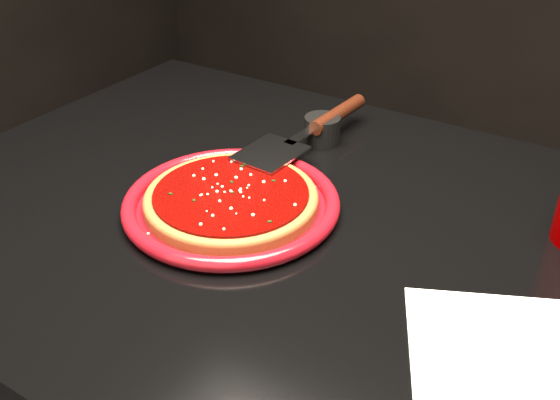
{
  "coord_description": "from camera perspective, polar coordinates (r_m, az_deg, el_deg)",
  "views": [
    {
      "loc": [
        0.32,
        -0.61,
        1.22
      ],
      "look_at": [
        -0.06,
        -0.0,
        0.77
      ],
      "focal_mm": 40.0,
      "sensor_mm": 36.0,
      "label": 1
    }
  ],
  "objects": [
    {
      "name": "napkin_a",
      "position": [
        0.69,
        19.47,
        -13.11
      ],
      "size": [
        0.24,
        0.24,
        0.0
      ],
      "primitive_type": "cube",
      "rotation": [
        0.0,
        0.0,
        0.44
      ],
      "color": "white",
      "rests_on": "table"
    },
    {
      "name": "pizza_sauce",
      "position": [
        0.85,
        -4.5,
        0.51
      ],
      "size": [
        0.27,
        0.27,
        0.01
      ],
      "primitive_type": "cylinder",
      "rotation": [
        0.0,
        0.0,
        0.35
      ],
      "color": "#610200",
      "rests_on": "plate"
    },
    {
      "name": "basil_flecks",
      "position": [
        0.85,
        -4.51,
        0.81
      ],
      "size": [
        0.19,
        0.19,
        0.0
      ],
      "primitive_type": null,
      "color": "black",
      "rests_on": "plate"
    },
    {
      "name": "ramekin",
      "position": [
        1.03,
        3.87,
        6.4
      ],
      "size": [
        0.07,
        0.07,
        0.05
      ],
      "primitive_type": "cylinder",
      "rotation": [
        0.0,
        0.0,
        -0.19
      ],
      "color": "black",
      "rests_on": "table"
    },
    {
      "name": "pizza_server",
      "position": [
        1.0,
        2.61,
        6.43
      ],
      "size": [
        0.12,
        0.35,
        0.03
      ],
      "primitive_type": null,
      "rotation": [
        0.0,
        0.0,
        -0.06
      ],
      "color": "#ACAFB3",
      "rests_on": "plate"
    },
    {
      "name": "pizza_crust_rim",
      "position": [
        0.85,
        -4.48,
        0.27
      ],
      "size": [
        0.31,
        0.31,
        0.02
      ],
      "primitive_type": "torus",
      "rotation": [
        0.0,
        0.0,
        0.35
      ],
      "color": "brown",
      "rests_on": "plate"
    },
    {
      "name": "parmesan_dusting",
      "position": [
        0.85,
        -4.51,
        0.86
      ],
      "size": [
        0.21,
        0.21,
        0.01
      ],
      "primitive_type": null,
      "color": "beige",
      "rests_on": "plate"
    },
    {
      "name": "pizza_crust",
      "position": [
        0.86,
        -4.47,
        -0.07
      ],
      "size": [
        0.31,
        0.31,
        0.01
      ],
      "primitive_type": "cylinder",
      "rotation": [
        0.0,
        0.0,
        0.35
      ],
      "color": "brown",
      "rests_on": "plate"
    },
    {
      "name": "plate",
      "position": [
        0.86,
        -4.46,
        -0.27
      ],
      "size": [
        0.38,
        0.38,
        0.02
      ],
      "primitive_type": "cylinder",
      "rotation": [
        0.0,
        0.0,
        0.35
      ],
      "color": "maroon",
      "rests_on": "table"
    }
  ]
}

